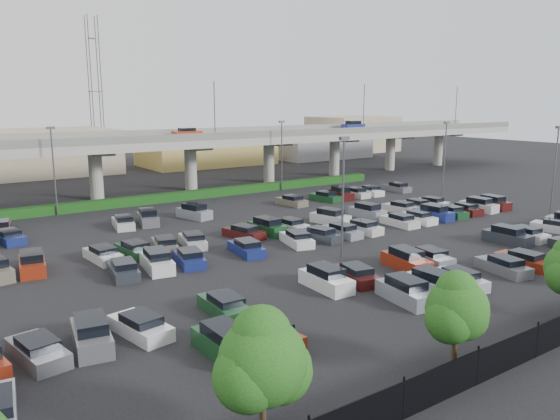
% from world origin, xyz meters
% --- Properties ---
extents(ground, '(280.00, 280.00, 0.00)m').
position_xyz_m(ground, '(0.00, 0.00, 0.00)').
color(ground, black).
extents(overpass, '(150.00, 13.00, 15.80)m').
position_xyz_m(overpass, '(-0.18, 32.01, 6.97)').
color(overpass, gray).
rests_on(overpass, ground).
extents(hedge, '(66.00, 1.60, 1.10)m').
position_xyz_m(hedge, '(0.00, 25.00, 0.55)').
color(hedge, '#133C11').
rests_on(hedge, ground).
extents(parked_cars, '(62.85, 41.67, 1.67)m').
position_xyz_m(parked_cars, '(0.51, -3.58, 0.62)').
color(parked_cars, white).
rests_on(parked_cars, ground).
extents(light_poles, '(66.90, 48.38, 10.30)m').
position_xyz_m(light_poles, '(-4.13, 2.00, 6.24)').
color(light_poles, '#4A4A4F').
rests_on(light_poles, ground).
extents(distant_buildings, '(138.00, 24.00, 9.00)m').
position_xyz_m(distant_buildings, '(12.38, 61.81, 3.74)').
color(distant_buildings, gray).
rests_on(distant_buildings, ground).
extents(comm_tower, '(2.40, 2.40, 30.00)m').
position_xyz_m(comm_tower, '(4.00, 74.00, 15.61)').
color(comm_tower, '#4A4A4F').
rests_on(comm_tower, ground).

